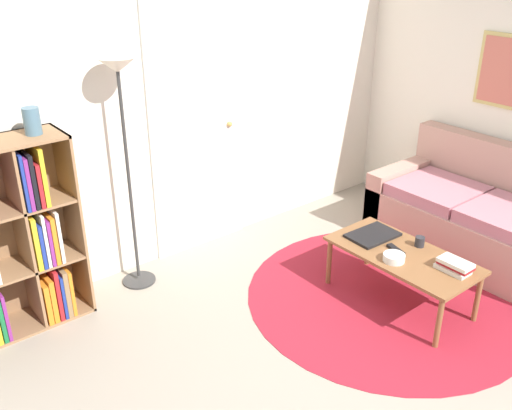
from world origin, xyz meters
TOP-DOWN VIEW (x-y plane):
  - wall_back at (0.01, 2.51)m, footprint 7.36×0.11m
  - wall_right at (2.20, 1.24)m, footprint 0.08×5.49m
  - rug at (0.72, 0.98)m, footprint 2.01×2.01m
  - floor_lamp at (-0.57, 2.28)m, footprint 0.26×0.26m
  - couch at (1.81, 0.96)m, footprint 0.83×1.61m
  - coffee_table at (0.73, 0.90)m, footprint 0.51×1.02m
  - laptop at (0.76, 1.19)m, footprint 0.37×0.26m
  - bowl at (0.60, 0.87)m, footprint 0.15×0.15m
  - book_stack_on_table at (0.80, 0.55)m, footprint 0.14×0.22m
  - cup at (0.90, 0.89)m, footprint 0.07×0.07m
  - remote at (0.72, 0.95)m, footprint 0.08×0.16m
  - vase_on_shelf at (-1.14, 2.30)m, footprint 0.10×0.10m

SIDE VIEW (x-z plane):
  - rug at x=0.72m, z-range 0.00..0.01m
  - couch at x=1.81m, z-range -0.14..0.72m
  - coffee_table at x=0.73m, z-range 0.16..0.55m
  - laptop at x=0.76m, z-range 0.39..0.41m
  - remote at x=0.72m, z-range 0.39..0.41m
  - bowl at x=0.60m, z-range 0.39..0.44m
  - cup at x=0.90m, z-range 0.39..0.46m
  - book_stack_on_table at x=0.80m, z-range 0.39..0.47m
  - wall_back at x=0.01m, z-range -0.01..2.59m
  - wall_right at x=2.20m, z-range 0.00..2.60m
  - vase_on_shelf at x=-1.14m, z-range 1.27..1.43m
  - floor_lamp at x=-0.57m, z-range 0.54..2.20m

